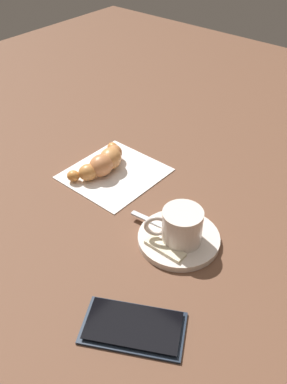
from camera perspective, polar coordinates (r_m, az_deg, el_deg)
The scene contains 8 objects.
ground_plane at distance 0.75m, azimuth -0.95°, elevation -1.11°, with size 1.80×1.80×0.00m, color brown.
saucer at distance 0.67m, azimuth 4.87°, elevation -6.42°, with size 0.13×0.13×0.01m, color silver.
espresso_cup at distance 0.64m, azimuth 5.16°, elevation -4.67°, with size 0.08×0.07×0.06m.
teaspoon at distance 0.67m, azimuth 4.43°, elevation -5.43°, with size 0.13×0.03×0.01m.
sugar_packet at distance 0.64m, azimuth 2.96°, elevation -7.74°, with size 0.07×0.02×0.01m, color beige.
napkin at distance 0.81m, azimuth -4.00°, elevation 2.60°, with size 0.16×0.18×0.00m, color white.
croissant at distance 0.81m, azimuth -5.50°, elevation 4.14°, with size 0.08×0.15×0.04m.
cell_phone at distance 0.57m, azimuth -1.41°, elevation -18.06°, with size 0.15×0.13×0.01m.
Camera 1 is at (0.38, -0.43, 0.48)m, focal length 38.78 mm.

